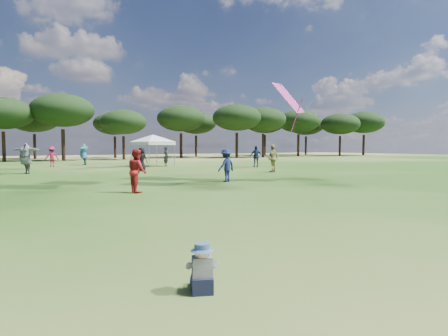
{
  "coord_description": "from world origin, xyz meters",
  "views": [
    {
      "loc": [
        -2.25,
        -1.71,
        1.69
      ],
      "look_at": [
        0.29,
        2.67,
        1.39
      ],
      "focal_mm": 30.0,
      "sensor_mm": 36.0,
      "label": 1
    }
  ],
  "objects": [
    {
      "name": "tree_line",
      "position": [
        2.39,
        47.41,
        5.42
      ],
      "size": [
        108.78,
        17.63,
        7.77
      ],
      "color": "black",
      "rests_on": "ground"
    },
    {
      "name": "tent_right",
      "position": [
        8.16,
        27.95,
        2.49
      ],
      "size": [
        5.22,
        5.22,
        2.92
      ],
      "rotation": [
        0.0,
        0.0,
        0.27
      ],
      "color": "gray",
      "rests_on": "ground"
    },
    {
      "name": "toddler",
      "position": [
        -0.34,
        2.09,
        0.26
      ],
      "size": [
        0.43,
        0.47,
        0.57
      ],
      "rotation": [
        0.0,
        0.0,
        -0.38
      ],
      "color": "black",
      "rests_on": "ground"
    },
    {
      "name": "festival_crowd",
      "position": [
        -0.91,
        23.45,
        0.88
      ],
      "size": [
        29.95,
        22.93,
        1.92
      ],
      "color": "#9F8E57",
      "rests_on": "ground"
    }
  ]
}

